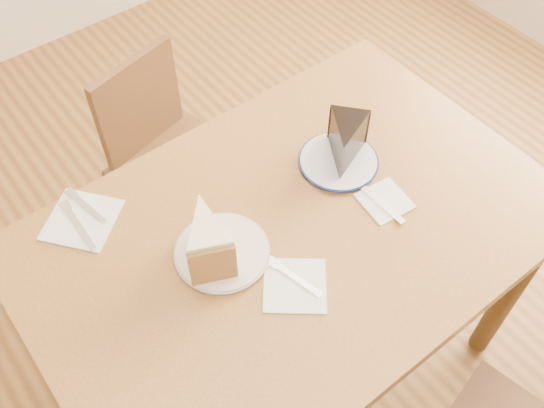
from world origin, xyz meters
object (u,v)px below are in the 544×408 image
(table, at_px, (292,251))
(chair_far, at_px, (172,157))
(chocolate_cake, at_px, (345,145))
(plate_cream, at_px, (222,252))
(carrot_cake, at_px, (207,238))
(plate_navy, at_px, (338,161))

(table, xyz_separation_m, chair_far, (0.02, 0.63, -0.24))
(chocolate_cake, bearing_deg, plate_cream, 54.55)
(chair_far, bearing_deg, chocolate_cake, 96.10)
(plate_cream, height_order, carrot_cake, carrot_cake)
(chair_far, distance_m, carrot_cake, 0.74)
(carrot_cake, relative_size, chocolate_cake, 1.00)
(chair_far, distance_m, plate_cream, 0.71)
(plate_cream, distance_m, carrot_cake, 0.07)
(plate_navy, bearing_deg, chair_far, 108.86)
(plate_navy, xyz_separation_m, chocolate_cake, (0.01, -0.01, 0.06))
(plate_navy, bearing_deg, carrot_cake, -176.11)
(plate_cream, bearing_deg, table, -13.36)
(table, height_order, carrot_cake, carrot_cake)
(table, height_order, chocolate_cake, chocolate_cake)
(chair_far, xyz_separation_m, plate_cream, (-0.19, -0.59, 0.34))
(table, relative_size, plate_navy, 6.37)
(plate_navy, relative_size, chocolate_cake, 1.40)
(table, distance_m, chair_far, 0.68)
(table, distance_m, plate_cream, 0.20)
(chair_far, distance_m, chocolate_cake, 0.71)
(table, xyz_separation_m, plate_navy, (0.21, 0.08, 0.10))
(chair_far, bearing_deg, plate_navy, 95.34)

